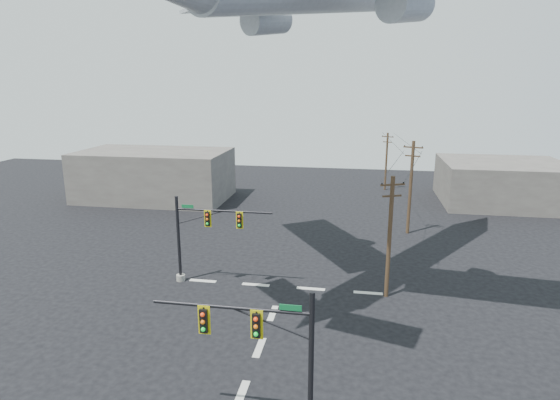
% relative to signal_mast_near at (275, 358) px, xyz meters
% --- Properties ---
extents(ground, '(120.00, 120.00, 0.00)m').
position_rel_signal_mast_near_xyz_m(ground, '(-2.03, 2.15, -3.51)').
color(ground, black).
rests_on(ground, ground).
extents(lane_markings, '(14.00, 21.20, 0.01)m').
position_rel_signal_mast_near_xyz_m(lane_markings, '(-2.03, 7.48, -3.50)').
color(lane_markings, beige).
rests_on(lane_markings, ground).
extents(signal_mast_near, '(6.81, 0.71, 6.48)m').
position_rel_signal_mast_near_xyz_m(signal_mast_near, '(0.00, 0.00, 0.00)').
color(signal_mast_near, gray).
rests_on(signal_mast_near, ground).
extents(signal_mast_far, '(7.24, 0.71, 6.41)m').
position_rel_signal_mast_near_xyz_m(signal_mast_far, '(-8.11, 13.91, -0.01)').
color(signal_mast_far, gray).
rests_on(signal_mast_far, ground).
extents(utility_pole_a, '(1.59, 0.74, 8.38)m').
position_rel_signal_mast_near_xyz_m(utility_pole_a, '(5.17, 13.86, 0.88)').
color(utility_pole_a, '#46341E').
rests_on(utility_pole_a, ground).
extents(utility_pole_b, '(1.75, 0.68, 8.94)m').
position_rel_signal_mast_near_xyz_m(utility_pole_b, '(7.86, 28.24, 1.17)').
color(utility_pole_b, '#46341E').
rests_on(utility_pole_b, ground).
extents(utility_pole_c, '(1.49, 0.71, 7.70)m').
position_rel_signal_mast_near_xyz_m(utility_pole_c, '(6.53, 46.98, 0.52)').
color(utility_pole_c, '#46341E').
rests_on(utility_pole_c, ground).
extents(power_lines, '(4.27, 33.12, 0.35)m').
position_rel_signal_mast_near_xyz_m(power_lines, '(6.89, 30.36, 4.34)').
color(power_lines, black).
extents(building_left, '(18.00, 10.00, 6.00)m').
position_rel_signal_mast_near_xyz_m(building_left, '(-22.03, 37.15, -0.51)').
color(building_left, '#67615A').
rests_on(building_left, ground).
extents(building_right, '(14.00, 12.00, 5.00)m').
position_rel_signal_mast_near_xyz_m(building_right, '(19.97, 42.15, -1.01)').
color(building_right, '#67615A').
rests_on(building_right, ground).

